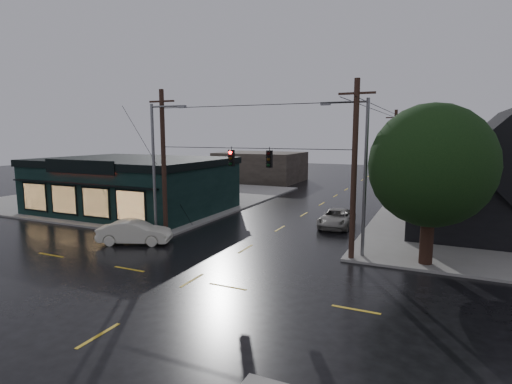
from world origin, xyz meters
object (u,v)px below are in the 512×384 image
at_px(utility_pole_nw, 166,236).
at_px(utility_pole_ne, 351,260).
at_px(corner_tree, 431,166).
at_px(sedan_cream, 135,232).
at_px(suv_silver, 337,218).

bearing_deg(utility_pole_nw, utility_pole_ne, 0.00).
xyz_separation_m(corner_tree, sedan_cream, (-17.57, -3.08, -4.73)).
bearing_deg(suv_silver, sedan_cream, -137.68).
bearing_deg(sedan_cream, utility_pole_ne, -102.85).
bearing_deg(utility_pole_nw, suv_silver, 37.69).
bearing_deg(suv_silver, utility_pole_ne, -72.23).
xyz_separation_m(utility_pole_nw, sedan_cream, (-0.67, -2.42, 0.77)).
height_order(corner_tree, utility_pole_nw, corner_tree).
bearing_deg(utility_pole_ne, utility_pole_nw, 180.00).
xyz_separation_m(utility_pole_ne, suv_silver, (-2.72, 7.94, 0.68)).
bearing_deg(utility_pole_nw, corner_tree, 2.24).
distance_m(corner_tree, suv_silver, 10.96).
relative_size(utility_pole_ne, suv_silver, 2.06).
relative_size(corner_tree, sedan_cream, 1.85).
distance_m(utility_pole_nw, suv_silver, 13.01).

